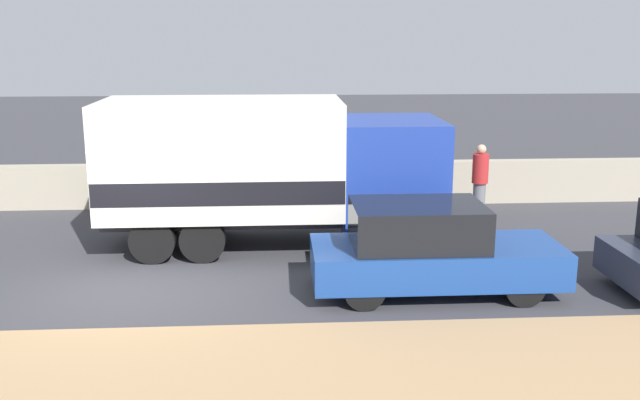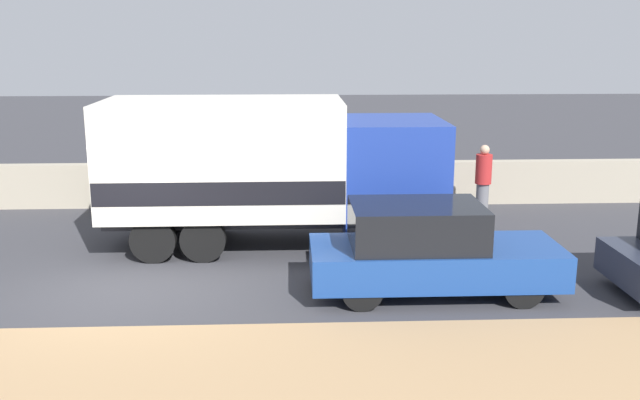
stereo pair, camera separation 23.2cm
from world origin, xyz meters
The scene contains 5 objects.
ground_plane centered at (0.00, 0.00, 0.00)m, with size 80.00×80.00×0.00m, color #38383D.
stone_wall_backdrop centered at (0.00, 6.35, 0.58)m, with size 60.00×0.35×1.17m.
box_truck centered at (2.55, 2.66, 1.75)m, with size 7.23×2.60×3.19m.
car_hatchback centered at (5.53, -0.42, 0.81)m, with size 4.44×1.75×1.65m.
pedestrian centered at (7.91, 4.80, 0.96)m, with size 0.40×0.40×1.85m.
Camera 1 is at (2.82, -12.41, 4.61)m, focal length 40.00 mm.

